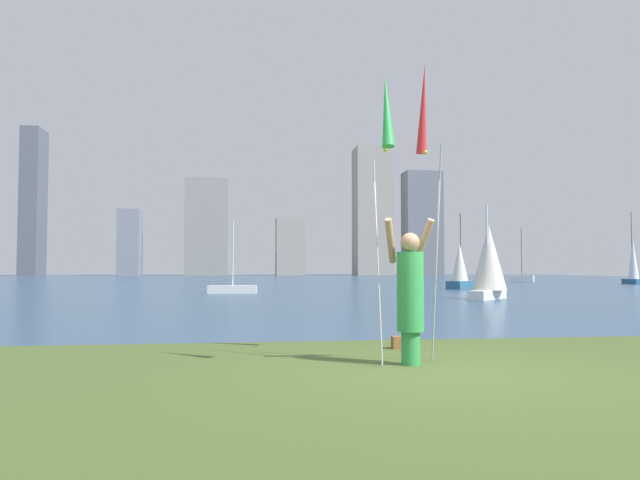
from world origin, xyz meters
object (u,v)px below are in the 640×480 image
sailboat_2 (489,261)px  sailboat_5 (522,278)px  kite_flag_right (424,116)px  person (410,292)px  sailboat_3 (460,268)px  kite_flag_left (386,120)px  sailboat_1 (233,289)px  sailboat_0 (633,263)px  bag (402,342)px

sailboat_2 → sailboat_5: size_ratio=0.76×
sailboat_2 → sailboat_5: (16.70, 31.41, -1.24)m
sailboat_2 → kite_flag_right: bearing=-116.0°
person → sailboat_5: bearing=50.5°
person → sailboat_3: sailboat_3 is taller
kite_flag_left → sailboat_1: 24.85m
sailboat_0 → sailboat_2: size_ratio=1.50×
person → sailboat_0: bearing=40.0°
kite_flag_right → sailboat_0: bearing=52.0°
kite_flag_left → sailboat_5: sailboat_5 is taller
kite_flag_left → sailboat_2: size_ratio=0.97×
sailboat_0 → sailboat_1: 35.37m
sailboat_3 → sailboat_5: size_ratio=0.93×
person → sailboat_2: size_ratio=0.50×
kite_flag_right → sailboat_1: 23.94m
person → sailboat_3: bearing=56.1°
sailboat_0 → sailboat_5: (-4.90, 9.76, -1.40)m
person → kite_flag_right: 2.70m
sailboat_2 → sailboat_3: bearing=74.7°
person → kite_flag_right: bearing=45.9°
person → sailboat_5: sailboat_5 is taller
sailboat_0 → sailboat_2: (-21.61, -21.65, -0.16)m
kite_flag_left → sailboat_0: size_ratio=0.64×
sailboat_3 → sailboat_5: bearing=54.9°
sailboat_2 → kite_flag_left: bearing=-116.8°
person → sailboat_5: 54.20m
person → sailboat_2: 18.64m
sailboat_1 → sailboat_3: 15.06m
sailboat_1 → sailboat_3: sailboat_3 is taller
bag → sailboat_0: (29.51, 36.71, 1.65)m
bag → sailboat_2: sailboat_2 is taller
bag → sailboat_1: size_ratio=0.08×
bag → person: bearing=-101.2°
kite_flag_left → sailboat_3: (12.06, 29.59, -1.91)m
sailboat_0 → sailboat_3: bearing=-153.3°
kite_flag_left → sailboat_0: (30.26, 38.75, -1.46)m
sailboat_5 → sailboat_3: bearing=-125.1°
kite_flag_left → sailboat_1: size_ratio=1.02×
sailboat_2 → sailboat_3: sailboat_3 is taller
kite_flag_left → sailboat_3: size_ratio=0.79×
kite_flag_right → sailboat_5: bearing=62.7°
sailboat_0 → sailboat_3: (-18.20, -9.16, -0.44)m
kite_flag_left → bag: bearing=69.9°
sailboat_1 → sailboat_5: 36.43m
sailboat_5 → kite_flag_left: bearing=-117.6°
sailboat_1 → sailboat_2: size_ratio=0.95×
person → sailboat_0: size_ratio=0.34×
bag → sailboat_0: sailboat_0 is taller
sailboat_1 → sailboat_2: bearing=-34.8°
sailboat_0 → sailboat_5: bearing=116.7°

